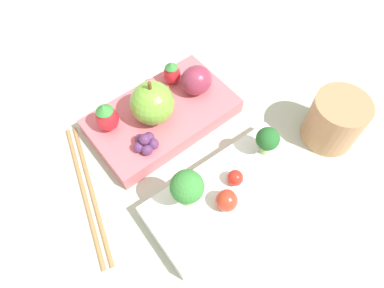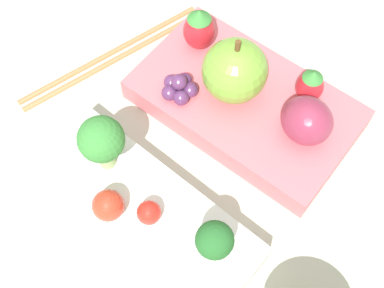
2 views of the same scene
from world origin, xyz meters
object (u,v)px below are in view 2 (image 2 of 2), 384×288
Objects in this scene: bento_box_savoury at (133,215)px; cherry_tomato_1 at (108,205)px; strawberry_0 at (310,85)px; bento_box_fruit at (245,104)px; apple at (235,71)px; broccoli_floret_0 at (101,141)px; grape_cluster at (179,87)px; cherry_tomato_0 at (149,213)px; strawberry_1 at (199,29)px; chopsticks_pair at (112,55)px; broccoli_floret_1 at (215,241)px; plum at (307,121)px.

bento_box_savoury is 8.20× the size of cherry_tomato_1.
strawberry_0 reaches higher than bento_box_savoury.
apple is at bearing 13.91° from bento_box_fruit.
broccoli_floret_0 is (0.05, -0.02, 0.05)m from bento_box_savoury.
strawberry_0 is 0.12m from grape_cluster.
strawberry_0 is at bearing -137.70° from grape_cluster.
cherry_tomato_0 is 0.19m from strawberry_1.
broccoli_floret_0 is at bearing 102.49° from strawberry_1.
apple is 1.82× the size of strawberry_0.
chopsticks_pair is at bearing -35.67° from bento_box_savoury.
bento_box_fruit is at bearing 43.77° from strawberry_0.
apple reaches higher than cherry_tomato_1.
broccoli_floret_0 reaches higher than cherry_tomato_1.
bento_box_savoury is 5.65× the size of strawberry_0.
broccoli_floret_1 is at bearing -158.15° from cherry_tomato_1.
broccoli_floret_1 is 0.06m from cherry_tomato_0.
broccoli_floret_1 is at bearing 159.01° from chopsticks_pair.
cherry_tomato_0 is at bearing 121.28° from strawberry_1.
broccoli_floret_1 is 0.09m from cherry_tomato_1.
strawberry_1 reaches higher than chopsticks_pair.
strawberry_0 is (-0.04, -0.04, 0.03)m from bento_box_fruit.
bento_box_fruit is 0.15m from chopsticks_pair.
grape_cluster is at bearing -35.04° from broccoli_floret_1.
broccoli_floret_0 is 0.29× the size of chopsticks_pair.
grape_cluster is (-0.03, 0.05, -0.01)m from strawberry_1.
cherry_tomato_0 is 0.19m from chopsticks_pair.
chopsticks_pair is (0.07, 0.06, -0.05)m from strawberry_1.
apple is 2.06× the size of grape_cluster.
grape_cluster is at bearing -71.24° from cherry_tomato_1.
cherry_tomato_0 reaches higher than bento_box_fruit.
strawberry_0 is (-0.05, -0.04, -0.01)m from apple.
bento_box_savoury is at bearing 92.37° from bento_box_fruit.
broccoli_floret_1 is 0.16m from apple.
cherry_tomato_1 is 0.21m from strawberry_0.
broccoli_floret_0 is at bearing 137.89° from chopsticks_pair.
bento_box_fruit is at bearing -139.02° from grape_cluster.
bento_box_savoury is 0.09m from broccoli_floret_1.
strawberry_1 is (0.03, -0.15, -0.01)m from broccoli_floret_0.
strawberry_0 is at bearing -100.28° from bento_box_savoury.
broccoli_floret_0 is at bearing -38.93° from cherry_tomato_1.
broccoli_floret_0 reaches higher than cherry_tomato_0.
bento_box_savoury is at bearing 144.33° from chopsticks_pair.
broccoli_floret_1 is at bearing -177.66° from broccoli_floret_0.
broccoli_floret_0 is 0.10m from grape_cluster.
strawberry_0 is at bearing -155.03° from chopsticks_pair.
strawberry_1 reaches higher than grape_cluster.
grape_cluster is (0.03, 0.04, -0.02)m from apple.
apple is (0.01, -0.16, 0.02)m from cherry_tomato_1.
plum is at bearing 123.35° from strawberry_0.
broccoli_floret_1 is at bearing 97.53° from plum.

